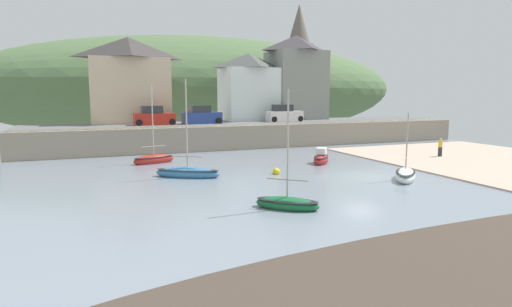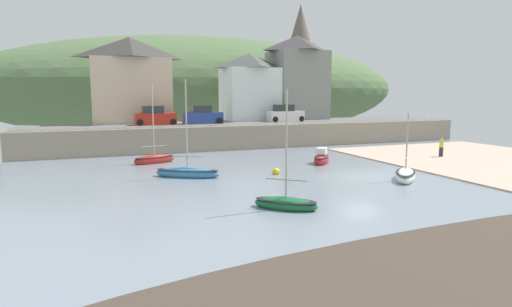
{
  "view_description": "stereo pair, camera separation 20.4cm",
  "coord_description": "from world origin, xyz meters",
  "px_view_note": "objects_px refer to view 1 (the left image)",
  "views": [
    {
      "loc": [
        -17.23,
        -23.78,
        5.56
      ],
      "look_at": [
        -5.95,
        4.61,
        1.26
      ],
      "focal_mm": 29.78,
      "sensor_mm": 36.0,
      "label": 1
    },
    {
      "loc": [
        -17.04,
        -23.85,
        5.56
      ],
      "look_at": [
        -5.95,
        4.61,
        1.26
      ],
      "focal_mm": 29.78,
      "sensor_mm": 36.0,
      "label": 2
    }
  ],
  "objects_px": {
    "sailboat_far_left": "(287,203)",
    "parked_car_near_slipway": "(154,117)",
    "waterfront_building_centre": "(249,86)",
    "mooring_buoy": "(276,172)",
    "parked_car_end_of_row": "(284,114)",
    "person_on_slipway": "(440,146)",
    "sailboat_blue_trim": "(188,173)",
    "church_with_spire": "(299,60)",
    "dinghy_open_wooden": "(405,175)",
    "waterfront_building_right": "(296,77)",
    "sailboat_tall_mast": "(321,159)",
    "sailboat_white_hull": "(154,159)",
    "parked_car_by_wall": "(201,116)",
    "waterfront_building_left": "(129,80)"
  },
  "relations": [
    {
      "from": "sailboat_far_left",
      "to": "parked_car_by_wall",
      "type": "bearing_deg",
      "value": 125.52
    },
    {
      "from": "sailboat_far_left",
      "to": "dinghy_open_wooden",
      "type": "distance_m",
      "value": 10.86
    },
    {
      "from": "sailboat_white_hull",
      "to": "mooring_buoy",
      "type": "bearing_deg",
      "value": -63.98
    },
    {
      "from": "sailboat_tall_mast",
      "to": "church_with_spire",
      "type": "bearing_deg",
      "value": 16.81
    },
    {
      "from": "sailboat_far_left",
      "to": "sailboat_blue_trim",
      "type": "height_order",
      "value": "sailboat_blue_trim"
    },
    {
      "from": "waterfront_building_right",
      "to": "person_on_slipway",
      "type": "height_order",
      "value": "waterfront_building_right"
    },
    {
      "from": "person_on_slipway",
      "to": "mooring_buoy",
      "type": "distance_m",
      "value": 16.76
    },
    {
      "from": "person_on_slipway",
      "to": "sailboat_blue_trim",
      "type": "bearing_deg",
      "value": -178.63
    },
    {
      "from": "church_with_spire",
      "to": "sailboat_blue_trim",
      "type": "distance_m",
      "value": 34.36
    },
    {
      "from": "waterfront_building_centre",
      "to": "dinghy_open_wooden",
      "type": "distance_m",
      "value": 27.95
    },
    {
      "from": "sailboat_white_hull",
      "to": "person_on_slipway",
      "type": "height_order",
      "value": "sailboat_white_hull"
    },
    {
      "from": "church_with_spire",
      "to": "sailboat_white_hull",
      "type": "bearing_deg",
      "value": -140.74
    },
    {
      "from": "waterfront_building_left",
      "to": "waterfront_building_right",
      "type": "distance_m",
      "value": 20.42
    },
    {
      "from": "sailboat_far_left",
      "to": "parked_car_near_slipway",
      "type": "xyz_separation_m",
      "value": [
        -2.51,
        26.26,
        2.94
      ]
    },
    {
      "from": "church_with_spire",
      "to": "sailboat_far_left",
      "type": "bearing_deg",
      "value": -117.97
    },
    {
      "from": "sailboat_blue_trim",
      "to": "person_on_slipway",
      "type": "distance_m",
      "value": 22.66
    },
    {
      "from": "waterfront_building_centre",
      "to": "parked_car_by_wall",
      "type": "distance_m",
      "value": 9.03
    },
    {
      "from": "waterfront_building_left",
      "to": "dinghy_open_wooden",
      "type": "bearing_deg",
      "value": -61.71
    },
    {
      "from": "waterfront_building_right",
      "to": "parked_car_near_slipway",
      "type": "relative_size",
      "value": 2.54
    },
    {
      "from": "dinghy_open_wooden",
      "to": "waterfront_building_centre",
      "type": "bearing_deg",
      "value": 43.85
    },
    {
      "from": "sailboat_white_hull",
      "to": "sailboat_far_left",
      "type": "distance_m",
      "value": 16.86
    },
    {
      "from": "sailboat_far_left",
      "to": "parked_car_end_of_row",
      "type": "height_order",
      "value": "sailboat_far_left"
    },
    {
      "from": "church_with_spire",
      "to": "sailboat_tall_mast",
      "type": "relative_size",
      "value": 5.28
    },
    {
      "from": "sailboat_blue_trim",
      "to": "dinghy_open_wooden",
      "type": "relative_size",
      "value": 1.47
    },
    {
      "from": "parked_car_near_slipway",
      "to": "parked_car_end_of_row",
      "type": "distance_m",
      "value": 14.79
    },
    {
      "from": "waterfront_building_left",
      "to": "waterfront_building_right",
      "type": "height_order",
      "value": "waterfront_building_right"
    },
    {
      "from": "sailboat_white_hull",
      "to": "parked_car_by_wall",
      "type": "distance_m",
      "value": 12.2
    },
    {
      "from": "dinghy_open_wooden",
      "to": "mooring_buoy",
      "type": "distance_m",
      "value": 8.58
    },
    {
      "from": "sailboat_far_left",
      "to": "person_on_slipway",
      "type": "bearing_deg",
      "value": 68.08
    },
    {
      "from": "waterfront_building_right",
      "to": "sailboat_tall_mast",
      "type": "xyz_separation_m",
      "value": [
        -7.47,
        -19.4,
        -7.33
      ]
    },
    {
      "from": "dinghy_open_wooden",
      "to": "sailboat_tall_mast",
      "type": "xyz_separation_m",
      "value": [
        -1.73,
        7.85,
        0.07
      ]
    },
    {
      "from": "sailboat_white_hull",
      "to": "mooring_buoy",
      "type": "relative_size",
      "value": 12.25
    },
    {
      "from": "waterfront_building_left",
      "to": "waterfront_building_right",
      "type": "bearing_deg",
      "value": -0.0
    },
    {
      "from": "sailboat_far_left",
      "to": "parked_car_near_slipway",
      "type": "distance_m",
      "value": 26.55
    },
    {
      "from": "sailboat_tall_mast",
      "to": "parked_car_end_of_row",
      "type": "distance_m",
      "value": 15.62
    },
    {
      "from": "church_with_spire",
      "to": "parked_car_by_wall",
      "type": "relative_size",
      "value": 3.58
    },
    {
      "from": "waterfront_building_right",
      "to": "dinghy_open_wooden",
      "type": "distance_m",
      "value": 28.82
    },
    {
      "from": "parked_car_end_of_row",
      "to": "person_on_slipway",
      "type": "distance_m",
      "value": 17.91
    },
    {
      "from": "waterfront_building_right",
      "to": "dinghy_open_wooden",
      "type": "height_order",
      "value": "waterfront_building_right"
    },
    {
      "from": "sailboat_far_left",
      "to": "dinghy_open_wooden",
      "type": "height_order",
      "value": "sailboat_far_left"
    },
    {
      "from": "waterfront_building_right",
      "to": "sailboat_white_hull",
      "type": "bearing_deg",
      "value": -144.34
    },
    {
      "from": "dinghy_open_wooden",
      "to": "parked_car_near_slipway",
      "type": "relative_size",
      "value": 1.11
    },
    {
      "from": "waterfront_building_centre",
      "to": "mooring_buoy",
      "type": "xyz_separation_m",
      "value": [
        -6.38,
        -22.37,
        -6.31
      ]
    },
    {
      "from": "sailboat_blue_trim",
      "to": "mooring_buoy",
      "type": "bearing_deg",
      "value": 19.34
    },
    {
      "from": "waterfront_building_centre",
      "to": "sailboat_far_left",
      "type": "height_order",
      "value": "waterfront_building_centre"
    },
    {
      "from": "sailboat_blue_trim",
      "to": "parked_car_by_wall",
      "type": "relative_size",
      "value": 1.59
    },
    {
      "from": "church_with_spire",
      "to": "parked_car_by_wall",
      "type": "xyz_separation_m",
      "value": [
        -15.98,
        -8.5,
        -7.02
      ]
    },
    {
      "from": "parked_car_end_of_row",
      "to": "waterfront_building_left",
      "type": "bearing_deg",
      "value": 165.54
    },
    {
      "from": "sailboat_blue_trim",
      "to": "church_with_spire",
      "type": "bearing_deg",
      "value": 80.92
    },
    {
      "from": "sailboat_tall_mast",
      "to": "parked_car_by_wall",
      "type": "relative_size",
      "value": 0.68
    }
  ]
}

